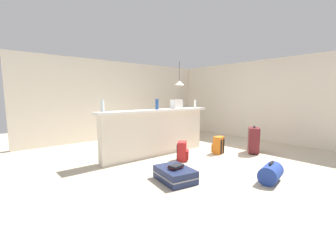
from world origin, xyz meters
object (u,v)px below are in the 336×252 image
grocery_bag (177,104)px  dining_table (178,119)px  suitcase_upright_maroon (254,140)px  backpack_red (182,152)px  pendant_lamp (179,83)px  bottle_white (195,104)px  bottle_blue (157,104)px  dining_chair_near_partition (187,124)px  backpack_orange (218,145)px  duffel_bag_blue (271,173)px  bottle_clear (102,106)px  suitcase_flat_navy (175,174)px  book_stack (176,166)px

grocery_bag → dining_table: bearing=46.0°
suitcase_upright_maroon → backpack_red: size_ratio=1.60×
pendant_lamp → bottle_white: bearing=-115.0°
bottle_blue → dining_table: size_ratio=0.22×
dining_table → bottle_blue: bearing=-145.4°
bottle_white → dining_table: bottle_white is taller
dining_chair_near_partition → backpack_orange: (-0.50, -1.61, -0.31)m
backpack_orange → duffel_bag_blue: size_ratio=0.79×
suitcase_upright_maroon → backpack_orange: size_ratio=1.60×
bottle_blue → pendant_lamp: 2.35m
pendant_lamp → dining_table: bearing=-163.1°
bottle_white → dining_table: 1.47m
bottle_clear → dining_chair_near_partition: (3.03, 0.69, -0.69)m
grocery_bag → suitcase_upright_maroon: grocery_bag is taller
bottle_blue → suitcase_flat_navy: 1.99m
backpack_orange → book_stack: bearing=-161.5°
bottle_white → dining_chair_near_partition: (0.46, 0.77, -0.67)m
bottle_clear → backpack_red: (1.44, -0.80, -1.01)m
bottle_blue → book_stack: bearing=-116.7°
bottle_blue → grocery_bag: 0.60m
book_stack → suitcase_flat_navy: bearing=105.9°
suitcase_upright_maroon → duffel_bag_blue: 1.95m
pendant_lamp → backpack_orange: 2.72m
bottle_clear → dining_chair_near_partition: bottle_clear is taller
bottle_clear → grocery_bag: bearing=-3.2°
suitcase_flat_navy → duffel_bag_blue: 1.57m
bottle_clear → dining_table: bottle_clear is taller
dining_table → duffel_bag_blue: (-1.43, -3.80, -0.50)m
bottle_white → suitcase_flat_navy: bottle_white is taller
dining_table → suitcase_upright_maroon: dining_table is taller
bottle_blue → pendant_lamp: bearing=34.3°
bottle_blue → book_stack: 1.93m
backpack_orange → book_stack: (-2.00, -0.67, 0.05)m
grocery_bag → duffel_bag_blue: (-0.19, -2.51, -1.05)m
suitcase_flat_navy → backpack_red: bearing=40.4°
bottle_clear → bottle_white: 2.57m
grocery_bag → dining_table: size_ratio=0.24×
grocery_bag → suitcase_flat_navy: 2.27m
bottle_clear → suitcase_flat_navy: 1.99m
bottle_blue → grocery_bag: bearing=-1.6°
book_stack → bottle_blue: bearing=63.3°
bottle_clear → dining_table: (3.12, 1.18, -0.56)m
bottle_white → duffel_bag_blue: (-0.88, -2.54, -1.04)m
duffel_bag_blue → grocery_bag: bearing=85.7°
dining_table → suitcase_upright_maroon: bearing=-87.5°
bottle_blue → suitcase_upright_maroon: (1.95, -1.35, -0.88)m
suitcase_upright_maroon → backpack_red: suitcase_upright_maroon is taller
backpack_orange → suitcase_upright_maroon: bearing=-36.4°
dining_table → book_stack: size_ratio=4.22×
duffel_bag_blue → suitcase_upright_maroon: bearing=37.3°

